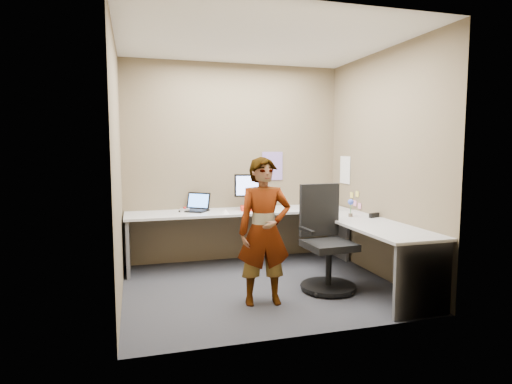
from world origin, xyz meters
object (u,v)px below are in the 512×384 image
object	(u,v)px
desk	(286,227)
office_chair	(326,248)
monitor	(251,187)
person	(264,231)

from	to	relation	value
desk	office_chair	world-z (taller)	office_chair
monitor	person	bearing A→B (deg)	-93.02
monitor	person	world-z (taller)	person
desk	monitor	xyz separation A→B (m)	(-0.29, 0.58, 0.45)
office_chair	person	bearing A→B (deg)	-166.59
monitor	person	distance (m)	1.50
desk	person	world-z (taller)	person
monitor	person	xyz separation A→B (m)	(-0.26, -1.45, -0.30)
desk	monitor	distance (m)	0.79
desk	office_chair	bearing A→B (deg)	-69.81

